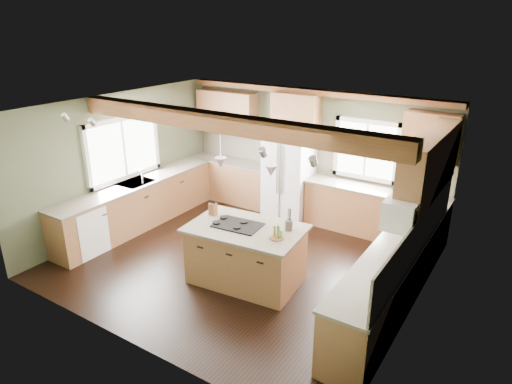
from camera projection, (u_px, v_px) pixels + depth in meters
The scene contains 37 objects.
floor at pixel (242, 261), 7.77m from camera, with size 5.60×5.60×0.00m, color black.
ceiling at pixel (241, 108), 6.84m from camera, with size 5.60×5.60×0.00m, color silver.
wall_back at pixel (311, 153), 9.27m from camera, with size 5.60×5.60×0.00m, color #474C36.
wall_left at pixel (121, 161), 8.73m from camera, with size 5.00×5.00×0.00m, color #474C36.
wall_right at pixel (420, 231), 5.89m from camera, with size 5.00×5.00×0.00m, color #474C36.
ceiling_beam at pixel (222, 123), 6.51m from camera, with size 5.55×0.26×0.26m, color #572C19.
soffit_trim at pixel (312, 92), 8.74m from camera, with size 5.55×0.20×0.10m, color #572C19.
backsplash_back at pixel (311, 157), 9.29m from camera, with size 5.58×0.03×0.58m, color brown.
backsplash_right at pixel (419, 235), 5.96m from camera, with size 0.03×3.70×0.58m, color brown.
base_cab_back_left at pixel (232, 181), 10.25m from camera, with size 2.02×0.60×0.88m, color brown.
counter_back_left at pixel (232, 161), 10.08m from camera, with size 2.06×0.64×0.04m, color #4C4338.
base_cab_back_right at pixel (373, 213), 8.58m from camera, with size 2.62×0.60×0.88m, color brown.
counter_back_right at pixel (376, 190), 8.42m from camera, with size 2.66×0.64×0.04m, color #4C4338.
base_cab_left at pixel (139, 205), 8.92m from camera, with size 0.60×3.70×0.88m, color brown.
counter_left at pixel (136, 183), 8.76m from camera, with size 0.64×3.74×0.04m, color #4C4338.
base_cab_right at pixel (391, 280), 6.38m from camera, with size 0.60×3.70×0.88m, color brown.
counter_right at pixel (395, 251), 6.22m from camera, with size 0.64×3.74×0.04m, color #4C4338.
upper_cab_back_left at pixel (227, 112), 9.90m from camera, with size 1.40×0.35×0.90m, color brown.
upper_cab_over_fridge at pixel (296, 111), 8.98m from camera, with size 0.96×0.35×0.70m, color brown.
upper_cab_right at pixel (430, 163), 6.45m from camera, with size 0.35×2.20×0.90m, color brown.
upper_cab_back_corner at pixel (430, 139), 7.73m from camera, with size 0.90×0.35×0.90m, color brown.
window_left at pixel (123, 148), 8.67m from camera, with size 0.04×1.60×1.05m, color white.
window_back at pixel (366, 150), 8.58m from camera, with size 1.10×0.04×1.00m, color white.
sink at pixel (136, 183), 8.76m from camera, with size 0.50×0.65×0.03m, color #262628.
faucet at pixel (142, 177), 8.61m from camera, with size 0.02×0.02×0.28m, color #B2B2B7.
dishwasher at pixel (83, 230), 7.90m from camera, with size 0.60×0.60×0.84m, color white.
oven at pixel (356, 330), 5.37m from camera, with size 0.60×0.72×0.84m, color white.
microwave at pixel (404, 211), 5.87m from camera, with size 0.40×0.70×0.38m, color white.
pendant_left at pixel (221, 163), 6.70m from camera, with size 0.18×0.18×0.16m, color #B2B2B7.
pendant_right at pixel (271, 171), 6.35m from camera, with size 0.18×0.18×0.16m, color #B2B2B7.
refrigerator at pixel (289, 174), 9.26m from camera, with size 0.90×0.74×1.80m, color silver.
island at pixel (246, 255), 7.04m from camera, with size 1.63×1.00×0.88m, color olive.
island_top at pixel (246, 229), 6.87m from camera, with size 1.74×1.11×0.04m, color #4C4338.
cooktop at pixel (238, 225), 6.92m from camera, with size 0.71×0.47×0.02m, color black.
knife_block at pixel (213, 209), 7.27m from camera, with size 0.12×0.09×0.20m, color brown.
utensil_crock at pixel (289, 225), 6.76m from camera, with size 0.12×0.12×0.15m, color #463D38.
bottle_tray at pixel (276, 232), 6.50m from camera, with size 0.22×0.22×0.20m, color brown, non-canonical shape.
Camera 1 is at (3.91, -5.61, 3.88)m, focal length 32.00 mm.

